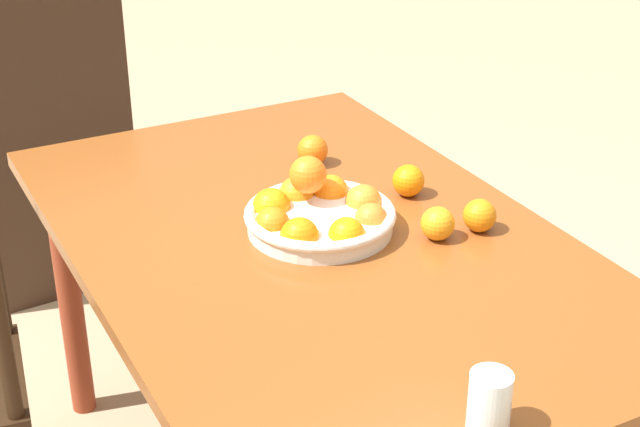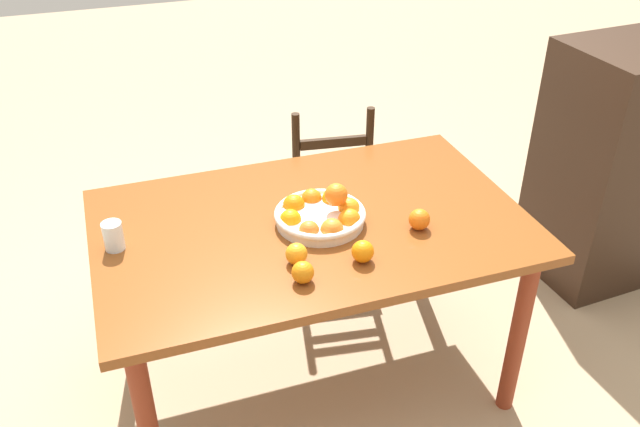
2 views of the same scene
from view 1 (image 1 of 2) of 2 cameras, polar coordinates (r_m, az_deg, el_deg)
dining_table at (r=2.13m, az=-0.24°, el=-3.57°), size 1.54×0.98×0.78m
cabinet at (r=3.47m, az=-16.59°, el=5.84°), size 0.62×0.55×1.17m
fruit_bowl at (r=2.10m, az=-0.10°, el=-0.04°), size 0.33×0.33×0.15m
orange_loose_0 at (r=2.12m, az=9.29°, el=-0.12°), size 0.07×0.07×0.07m
orange_loose_1 at (r=2.26m, az=5.18°, el=1.92°), size 0.07×0.07×0.07m
orange_loose_2 at (r=2.41m, az=-0.43°, el=3.72°), size 0.08×0.08×0.08m
orange_loose_3 at (r=2.08m, az=6.88°, el=-0.58°), size 0.07×0.07×0.07m
drinking_glass at (r=1.55m, az=9.85°, el=-10.77°), size 0.07×0.07×0.10m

